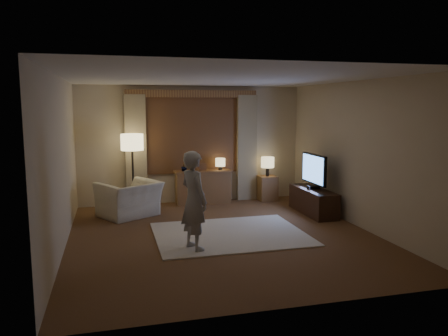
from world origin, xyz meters
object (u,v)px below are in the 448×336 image
object	(u,v)px
side_table	(267,188)
person	(194,200)
tv_stand	(313,201)
sideboard	(203,188)
armchair	(129,199)

from	to	relation	value
side_table	person	xyz separation A→B (m)	(-2.29, -3.05, 0.48)
tv_stand	sideboard	bearing A→B (deg)	143.15
sideboard	person	distance (m)	3.22
armchair	person	world-z (taller)	person
armchair	side_table	xyz separation A→B (m)	(3.14, 0.74, -0.06)
armchair	sideboard	bearing A→B (deg)	174.58
tv_stand	side_table	bearing A→B (deg)	107.93
side_table	person	size ratio (longest dim) A/B	0.38
tv_stand	person	distance (m)	3.24
sideboard	person	size ratio (longest dim) A/B	0.81
side_table	tv_stand	bearing A→B (deg)	-72.07
tv_stand	person	size ratio (longest dim) A/B	0.94
sideboard	person	world-z (taller)	person
sideboard	tv_stand	size ratio (longest dim) A/B	0.86
sideboard	tv_stand	bearing A→B (deg)	-36.85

